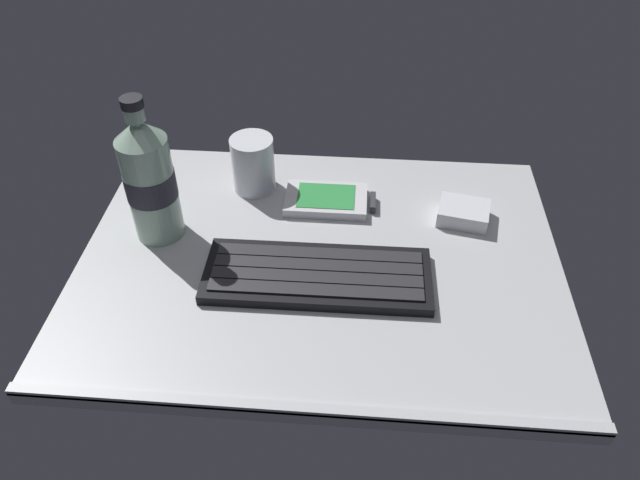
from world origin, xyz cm
name	(u,v)px	position (x,y,z in cm)	size (l,w,h in cm)	color
ground_plane	(320,263)	(0.00, -0.23, -0.99)	(64.00, 48.00, 2.80)	#B7BABC
keyboard	(314,275)	(-0.39, -4.33, 0.81)	(29.08, 11.21, 1.70)	black
handheld_device	(331,200)	(0.66, 11.50, 0.73)	(12.81, 7.62, 1.50)	silver
juice_cup	(253,166)	(-11.15, 14.76, 3.91)	(6.40, 6.40, 8.50)	silver
water_bottle	(149,179)	(-22.62, 3.40, 9.01)	(6.73, 6.73, 20.80)	#9EC1A8
charger_block	(463,213)	(19.78, 9.38, 1.20)	(7.00, 5.60, 2.40)	silver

